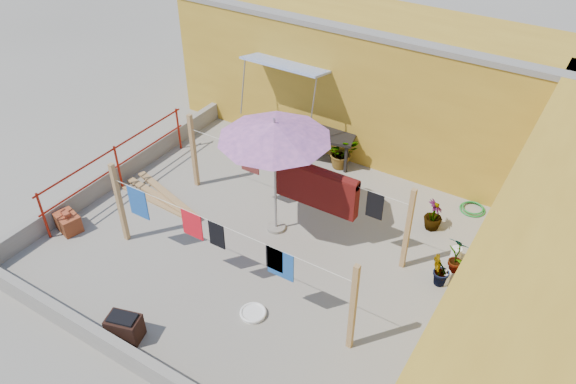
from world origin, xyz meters
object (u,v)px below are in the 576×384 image
object	(u,v)px
outdoor_table	(321,134)
brazier	(125,327)
patio_umbrella	(274,131)
water_jug_b	(456,254)
water_jug_a	(444,277)
green_hose	(473,209)
brick_stack	(68,222)
white_basin	(253,313)
plant_back_a	(342,152)

from	to	relation	value
outdoor_table	brazier	bearing A→B (deg)	-90.54
patio_umbrella	outdoor_table	bearing A→B (deg)	100.83
water_jug_b	outdoor_table	bearing A→B (deg)	156.78
patio_umbrella	outdoor_table	distance (m)	3.23
water_jug_a	water_jug_b	world-z (taller)	water_jug_b
green_hose	brick_stack	bearing A→B (deg)	-143.58
brick_stack	water_jug_a	world-z (taller)	brick_stack
white_basin	outdoor_table	bearing A→B (deg)	106.43
outdoor_table	plant_back_a	distance (m)	0.65
brick_stack	green_hose	size ratio (longest dim) A/B	1.09
white_basin	plant_back_a	world-z (taller)	plant_back_a
brick_stack	water_jug_b	world-z (taller)	brick_stack
outdoor_table	water_jug_a	distance (m)	4.68
outdoor_table	water_jug_b	bearing A→B (deg)	-23.22
outdoor_table	white_basin	size ratio (longest dim) A/B	3.86
brick_stack	water_jug_a	bearing A→B (deg)	20.49
outdoor_table	water_jug_b	distance (m)	4.33
water_jug_a	brick_stack	bearing A→B (deg)	-159.51
patio_umbrella	brick_stack	world-z (taller)	patio_umbrella
plant_back_a	water_jug_a	bearing A→B (deg)	-35.36
white_basin	plant_back_a	xyz separation A→B (m)	(-0.86, 4.90, 0.37)
water_jug_a	outdoor_table	bearing A→B (deg)	148.80
brick_stack	water_jug_a	xyz separation A→B (m)	(7.02, 2.62, -0.06)
outdoor_table	brick_stack	xyz separation A→B (m)	(-3.05, -5.03, -0.51)
water_jug_a	green_hose	size ratio (longest dim) A/B	0.56
brazier	plant_back_a	bearing A→B (deg)	84.27
patio_umbrella	green_hose	world-z (taller)	patio_umbrella
brick_stack	brazier	size ratio (longest dim) A/B	0.95
white_basin	water_jug_a	distance (m)	3.55
outdoor_table	white_basin	distance (m)	5.15
water_jug_a	white_basin	bearing A→B (deg)	-135.38
water_jug_a	water_jug_b	size ratio (longest dim) A/B	0.96
patio_umbrella	brick_stack	xyz separation A→B (m)	(-3.57, -2.27, -2.12)
brick_stack	green_hose	xyz separation A→B (m)	(6.81, 5.03, -0.16)
water_jug_b	plant_back_a	xyz separation A→B (m)	(-3.37, 1.69, 0.27)
patio_umbrella	white_basin	distance (m)	3.25
water_jug_b	green_hose	world-z (taller)	water_jug_b
brick_stack	patio_umbrella	bearing A→B (deg)	32.42
outdoor_table	brazier	size ratio (longest dim) A/B	2.89
outdoor_table	plant_back_a	world-z (taller)	plant_back_a
water_jug_a	green_hose	distance (m)	2.42
white_basin	water_jug_b	distance (m)	4.07
patio_umbrella	water_jug_b	bearing A→B (deg)	17.25
water_jug_b	brazier	bearing A→B (deg)	-130.43
brazier	water_jug_b	size ratio (longest dim) A/B	1.95
patio_umbrella	brazier	world-z (taller)	patio_umbrella
outdoor_table	white_basin	bearing A→B (deg)	-73.57
outdoor_table	brazier	distance (m)	6.42
outdoor_table	patio_umbrella	bearing A→B (deg)	-79.17
white_basin	green_hose	xyz separation A→B (m)	(2.32, 4.90, -0.01)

